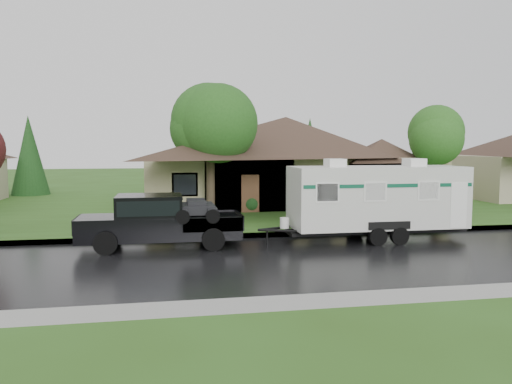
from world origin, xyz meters
The scene contains 10 objects.
ground centered at (0.00, 0.00, 0.00)m, with size 140.00×140.00×0.00m, color #2F531A.
road centered at (0.00, -2.00, 0.01)m, with size 140.00×8.00×0.01m, color black.
curb centered at (0.00, 2.25, 0.07)m, with size 140.00×0.50×0.15m, color gray.
lawn centered at (0.00, 15.00, 0.07)m, with size 140.00×26.00×0.15m, color #2F531A.
house_main centered at (2.29, 13.84, 3.59)m, with size 19.44×10.80×6.90m.
tree_left_green centered at (-3.54, 7.87, 4.94)m, with size 4.17×4.17×6.90m.
tree_right_green centered at (9.98, 8.81, 4.35)m, with size 3.66×3.66×6.06m.
shrub_row centered at (2.00, 9.30, 0.65)m, with size 13.60×1.00×1.00m.
pickup_truck centered at (-6.19, 0.79, 1.08)m, with size 6.03×2.29×2.01m.
travel_trailer centered at (2.62, 0.79, 1.77)m, with size 7.43×2.61×3.34m.
Camera 1 is at (-5.84, -18.25, 3.85)m, focal length 35.00 mm.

